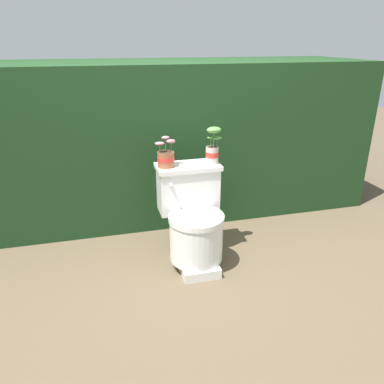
# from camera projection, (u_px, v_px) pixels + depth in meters

# --- Properties ---
(ground_plane) EXTENTS (12.00, 12.00, 0.00)m
(ground_plane) POSITION_uv_depth(u_px,v_px,m) (184.00, 266.00, 2.60)
(ground_plane) COLOR brown
(hedge_backdrop) EXTENTS (3.70, 1.04, 1.30)m
(hedge_backdrop) POSITION_uv_depth(u_px,v_px,m) (155.00, 138.00, 3.33)
(hedge_backdrop) COLOR #193819
(hedge_backdrop) RESTS_ON ground
(toilet) EXTENTS (0.44, 0.52, 0.67)m
(toilet) POSITION_uv_depth(u_px,v_px,m) (193.00, 220.00, 2.56)
(toilet) COLOR white
(toilet) RESTS_ON ground
(potted_plant_left) EXTENTS (0.14, 0.12, 0.20)m
(potted_plant_left) POSITION_uv_depth(u_px,v_px,m) (166.00, 157.00, 2.49)
(potted_plant_left) COLOR #9E5638
(potted_plant_left) RESTS_ON toilet
(potted_plant_midleft) EXTENTS (0.11, 0.10, 0.26)m
(potted_plant_midleft) POSITION_uv_depth(u_px,v_px,m) (213.00, 149.00, 2.54)
(potted_plant_midleft) COLOR beige
(potted_plant_midleft) RESTS_ON toilet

